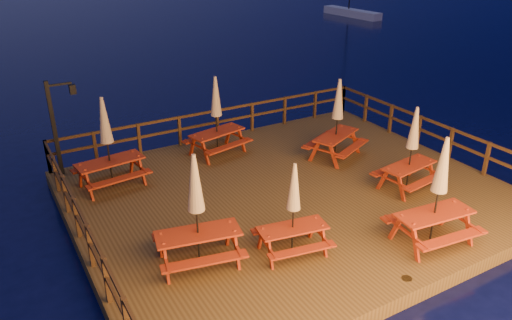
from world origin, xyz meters
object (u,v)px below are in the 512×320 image
(picnic_table_0, at_px, (197,209))
(sailboat, at_px, (352,13))
(picnic_table_2, at_px, (412,147))
(lamp_post, at_px, (58,119))
(picnic_table_1, at_px, (293,208))

(picnic_table_0, bearing_deg, sailboat, 56.76)
(picnic_table_2, bearing_deg, sailboat, 44.84)
(sailboat, distance_m, picnic_table_2, 35.32)
(sailboat, height_order, picnic_table_0, sailboat)
(lamp_post, relative_size, picnic_table_2, 1.20)
(lamp_post, xyz_separation_m, picnic_table_2, (8.52, -6.04, -0.49))
(picnic_table_0, bearing_deg, lamp_post, 116.49)
(lamp_post, bearing_deg, sailboat, 36.35)
(lamp_post, height_order, picnic_table_1, lamp_post)
(sailboat, relative_size, picnic_table_1, 4.20)
(picnic_table_0, height_order, picnic_table_1, picnic_table_0)
(picnic_table_0, bearing_deg, picnic_table_2, 14.19)
(lamp_post, height_order, sailboat, sailboat)
(picnic_table_2, bearing_deg, picnic_table_1, -175.68)
(picnic_table_0, relative_size, picnic_table_1, 1.17)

